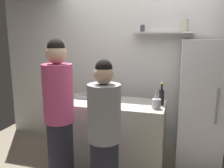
% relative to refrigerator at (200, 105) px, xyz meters
% --- Properties ---
extents(back_wall_assembly, '(4.80, 0.32, 2.60)m').
position_rel_refrigerator_xyz_m(back_wall_assembly, '(-0.95, 0.40, 0.42)').
color(back_wall_assembly, white).
rests_on(back_wall_assembly, ground).
extents(refrigerator, '(0.57, 0.64, 1.76)m').
position_rel_refrigerator_xyz_m(refrigerator, '(0.00, 0.00, 0.00)').
color(refrigerator, white).
rests_on(refrigerator, ground).
extents(counter, '(1.43, 0.67, 0.93)m').
position_rel_refrigerator_xyz_m(counter, '(-1.16, -0.33, -0.42)').
color(counter, '#B7B2A8').
rests_on(counter, ground).
extents(baking_pan, '(0.34, 0.24, 0.05)m').
position_rel_refrigerator_xyz_m(baking_pan, '(-1.51, -0.22, 0.07)').
color(baking_pan, gray).
rests_on(baking_pan, counter).
extents(utensil_holder, '(0.11, 0.11, 0.22)m').
position_rel_refrigerator_xyz_m(utensil_holder, '(-0.56, -0.47, 0.11)').
color(utensil_holder, '#B2B2B7').
rests_on(utensil_holder, counter).
extents(wine_bottle_pale_glass, '(0.08, 0.08, 0.31)m').
position_rel_refrigerator_xyz_m(wine_bottle_pale_glass, '(-1.31, -0.56, 0.16)').
color(wine_bottle_pale_glass, '#B2BFB2').
rests_on(wine_bottle_pale_glass, counter).
extents(wine_bottle_dark_glass, '(0.07, 0.07, 0.29)m').
position_rel_refrigerator_xyz_m(wine_bottle_dark_glass, '(-0.51, -0.29, 0.16)').
color(wine_bottle_dark_glass, black).
rests_on(wine_bottle_dark_glass, counter).
extents(water_bottle_plastic, '(0.08, 0.08, 0.22)m').
position_rel_refrigerator_xyz_m(water_bottle_plastic, '(-1.15, -0.46, 0.14)').
color(water_bottle_plastic, silver).
rests_on(water_bottle_plastic, counter).
extents(person_grey_hoodie, '(0.34, 0.34, 1.58)m').
position_rel_refrigerator_xyz_m(person_grey_hoodie, '(-1.02, -1.13, -0.11)').
color(person_grey_hoodie, '#262633').
rests_on(person_grey_hoodie, ground).
extents(person_pink_top, '(0.34, 0.34, 1.78)m').
position_rel_refrigerator_xyz_m(person_pink_top, '(-1.61, -0.99, 0.01)').
color(person_pink_top, '#262633').
rests_on(person_pink_top, ground).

